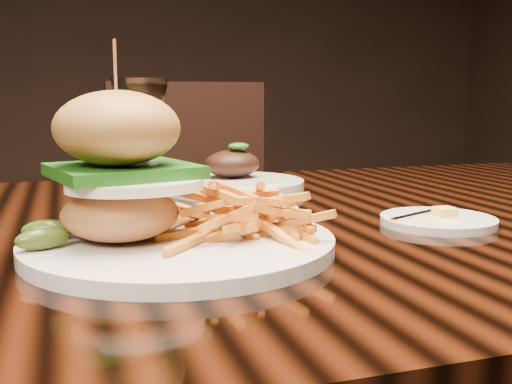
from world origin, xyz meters
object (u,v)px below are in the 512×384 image
object	(u,v)px
wine_glass	(141,121)
chair_far	(197,229)
dining_table	(235,276)
burger_plate	(167,200)
far_dish	(232,181)

from	to	relation	value
wine_glass	chair_far	distance (m)	1.03
dining_table	burger_plate	size ratio (longest dim) A/B	5.03
burger_plate	wine_glass	world-z (taller)	burger_plate
far_dish	chair_far	world-z (taller)	chair_far
far_dish	burger_plate	bearing A→B (deg)	-115.08
dining_table	wine_glass	world-z (taller)	wine_glass
dining_table	burger_plate	world-z (taller)	burger_plate
wine_glass	far_dish	xyz separation A→B (m)	(0.18, 0.28, -0.11)
chair_far	burger_plate	bearing A→B (deg)	-103.43
burger_plate	dining_table	bearing A→B (deg)	49.09
dining_table	far_dish	bearing A→B (deg)	74.92
wine_glass	far_dish	world-z (taller)	wine_glass
wine_glass	chair_far	world-z (taller)	chair_far
dining_table	wine_glass	bearing A→B (deg)	-157.80
burger_plate	far_dish	xyz separation A→B (m)	(0.17, 0.37, -0.04)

